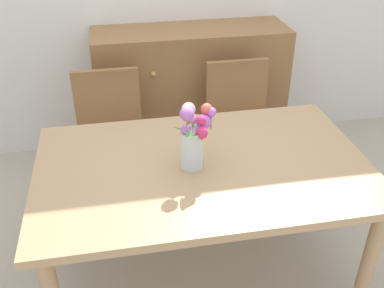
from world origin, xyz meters
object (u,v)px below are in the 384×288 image
at_px(chair_right, 240,119).
at_px(flower_vase, 194,136).
at_px(dresser, 191,94).
at_px(chair_left, 110,131).
at_px(dining_table, 203,179).

distance_m(chair_right, flower_vase, 1.05).
bearing_deg(dresser, flower_vase, -99.89).
relative_size(chair_left, flower_vase, 2.81).
distance_m(dining_table, chair_right, 0.95).
distance_m(dining_table, dresser, 1.35).
xyz_separation_m(dresser, flower_vase, (-0.23, -1.34, 0.43)).
bearing_deg(chair_left, chair_right, -180.00).
xyz_separation_m(chair_right, dresser, (-0.24, 0.50, -0.02)).
xyz_separation_m(chair_left, dresser, (0.62, 0.50, -0.02)).
bearing_deg(flower_vase, chair_left, 114.75).
relative_size(dining_table, chair_left, 1.75).
relative_size(chair_right, dresser, 0.64).
bearing_deg(flower_vase, dresser, 80.11).
bearing_deg(chair_left, flower_vase, 114.75).
bearing_deg(chair_right, flower_vase, 60.40).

